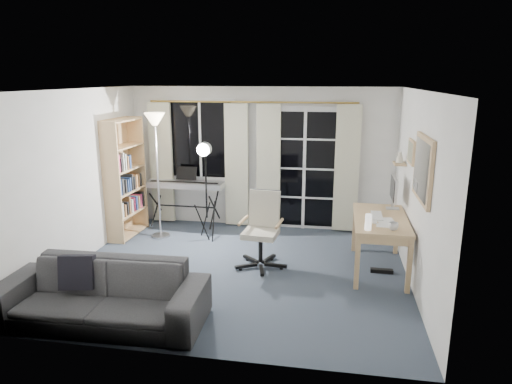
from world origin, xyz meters
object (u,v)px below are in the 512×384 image
at_px(torchiere_lamp, 156,138).
at_px(studio_light, 205,161).
at_px(keyboard_piano, 185,185).
at_px(desk, 380,224).
at_px(sofa, 100,285).
at_px(office_chair, 263,222).
at_px(bookshelf, 123,181).
at_px(monitor, 394,190).
at_px(mug, 393,225).

height_order(torchiere_lamp, studio_light, torchiere_lamp).
relative_size(keyboard_piano, studio_light, 0.84).
bearing_deg(desk, studio_light, 165.16).
height_order(torchiere_lamp, sofa, torchiere_lamp).
xyz_separation_m(torchiere_lamp, office_chair, (1.82, -0.82, -1.01)).
bearing_deg(sofa, bookshelf, 108.87).
bearing_deg(keyboard_piano, bookshelf, -144.56).
bearing_deg(office_chair, bookshelf, 166.88).
relative_size(office_chair, desk, 0.75).
relative_size(torchiere_lamp, desk, 1.45).
distance_m(torchiere_lamp, desk, 3.62).
bearing_deg(bookshelf, monitor, -1.38).
bearing_deg(office_chair, mug, -9.08).
bearing_deg(desk, office_chair, -176.83).
xyz_separation_m(torchiere_lamp, desk, (3.40, -0.75, -0.97)).
distance_m(torchiere_lamp, studio_light, 0.85).
xyz_separation_m(office_chair, desk, (1.58, 0.07, 0.04)).
bearing_deg(studio_light, torchiere_lamp, 177.72).
height_order(desk, sofa, sofa).
distance_m(bookshelf, torchiere_lamp, 0.93).
height_order(bookshelf, monitor, bookshelf).
relative_size(bookshelf, monitor, 3.60).
relative_size(monitor, sofa, 0.24).
xyz_separation_m(keyboard_piano, office_chair, (1.58, -1.41, -0.13)).
height_order(bookshelf, sofa, bookshelf).
bearing_deg(desk, torchiere_lamp, 168.33).
xyz_separation_m(keyboard_piano, monitor, (3.35, -0.89, 0.28)).
distance_m(desk, monitor, 0.62).
relative_size(studio_light, monitor, 3.03).
bearing_deg(bookshelf, keyboard_piano, 37.58).
bearing_deg(desk, mug, -77.95).
bearing_deg(monitor, torchiere_lamp, 176.00).
relative_size(bookshelf, torchiere_lamp, 0.95).
bearing_deg(torchiere_lamp, monitor, -4.74).
bearing_deg(office_chair, desk, 7.84).
relative_size(desk, monitor, 2.61).
xyz_separation_m(bookshelf, studio_light, (1.39, -0.02, 0.38)).
relative_size(monitor, mug, 4.39).
relative_size(keyboard_piano, sofa, 0.61).
height_order(desk, monitor, monitor).
relative_size(torchiere_lamp, office_chair, 1.94).
distance_m(torchiere_lamp, monitor, 3.66).
distance_m(studio_light, monitor, 2.84).
bearing_deg(sofa, office_chair, 50.38).
xyz_separation_m(keyboard_piano, studio_light, (0.54, -0.61, 0.56)).
height_order(keyboard_piano, office_chair, keyboard_piano).
relative_size(torchiere_lamp, keyboard_piano, 1.49).
relative_size(studio_light, sofa, 0.73).
distance_m(torchiere_lamp, office_chair, 2.24).
bearing_deg(keyboard_piano, monitor, -14.33).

